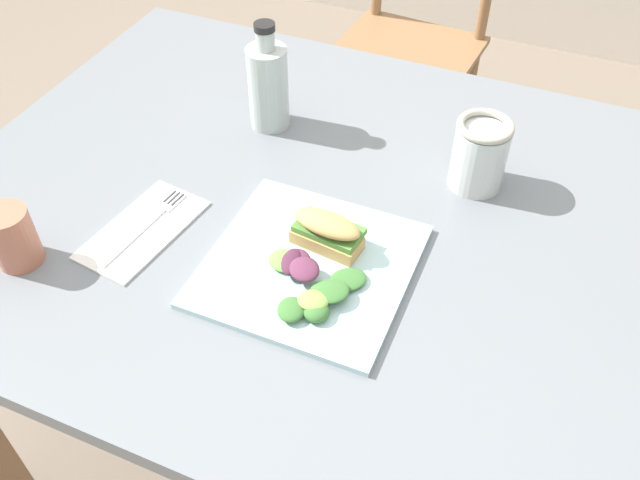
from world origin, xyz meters
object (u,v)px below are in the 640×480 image
chair_wooden_far (409,46)px  cup_extra_side (13,237)px  sandwich_half_front (327,231)px  bottle_cold_brew (268,90)px  fork_on_napkin (150,221)px  dining_table (311,255)px  plate_lunch (309,265)px  mason_jar_iced_tea (479,157)px

chair_wooden_far → cup_extra_side: chair_wooden_far is taller
sandwich_half_front → bottle_cold_brew: bottle_cold_brew is taller
cup_extra_side → fork_on_napkin: bearing=46.4°
dining_table → plate_lunch: size_ratio=4.13×
sandwich_half_front → bottle_cold_brew: (-0.22, 0.26, 0.03)m
chair_wooden_far → bottle_cold_brew: (-0.01, -0.88, 0.36)m
dining_table → mason_jar_iced_tea: mason_jar_iced_tea is taller
chair_wooden_far → mason_jar_iced_tea: bearing=-67.7°
fork_on_napkin → cup_extra_side: bearing=-133.6°
mason_jar_iced_tea → chair_wooden_far: bearing=112.3°
bottle_cold_brew → sandwich_half_front: bearing=-49.5°
chair_wooden_far → mason_jar_iced_tea: size_ratio=7.27×
dining_table → plate_lunch: bearing=-67.0°
plate_lunch → fork_on_napkin: 0.26m
sandwich_half_front → bottle_cold_brew: size_ratio=0.56×
fork_on_napkin → mason_jar_iced_tea: mason_jar_iced_tea is taller
plate_lunch → mason_jar_iced_tea: size_ratio=2.40×
fork_on_napkin → bottle_cold_brew: size_ratio=0.95×
bottle_cold_brew → mason_jar_iced_tea: bearing=-3.1°
plate_lunch → bottle_cold_brew: size_ratio=1.47×
plate_lunch → fork_on_napkin: (-0.26, -0.01, 0.00)m
mason_jar_iced_tea → cup_extra_side: bearing=-143.0°
mason_jar_iced_tea → cup_extra_side: (-0.57, -0.43, -0.01)m
chair_wooden_far → dining_table: bearing=-82.4°
sandwich_half_front → cup_extra_side: (-0.40, -0.19, 0.01)m
fork_on_napkin → bottle_cold_brew: 0.32m
chair_wooden_far → bottle_cold_brew: bearing=-90.9°
dining_table → chair_wooden_far: (-0.14, 1.05, -0.17)m
dining_table → bottle_cold_brew: size_ratio=6.07×
fork_on_napkin → dining_table: bearing=34.3°
chair_wooden_far → sandwich_half_front: (0.20, -1.13, 0.33)m
chair_wooden_far → fork_on_napkin: chair_wooden_far is taller
bottle_cold_brew → cup_extra_side: bottle_cold_brew is taller
chair_wooden_far → fork_on_napkin: 1.23m
sandwich_half_front → cup_extra_side: cup_extra_side is taller
fork_on_napkin → cup_extra_side: 0.19m
plate_lunch → sandwich_half_front: 0.06m
dining_table → fork_on_napkin: (-0.21, -0.14, 0.13)m
dining_table → bottle_cold_brew: bearing=132.1°
dining_table → fork_on_napkin: size_ratio=6.38×
mason_jar_iced_tea → sandwich_half_front: bearing=-124.9°
sandwich_half_front → cup_extra_side: bearing=-154.4°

